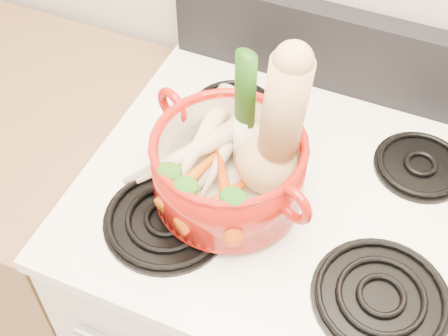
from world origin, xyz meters
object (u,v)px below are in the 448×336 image
at_px(squash, 281,129).
at_px(leek, 245,112).
at_px(dutch_oven, 229,169).
at_px(stove_body, 281,315).

relative_size(squash, leek, 1.09).
relative_size(dutch_oven, squash, 0.92).
distance_m(stove_body, leek, 0.67).
bearing_deg(stove_body, squash, -130.70).
height_order(dutch_oven, leek, leek).
relative_size(stove_body, squash, 3.24).
height_order(squash, leek, squash).
bearing_deg(stove_body, leek, -170.30).
distance_m(stove_body, dutch_oven, 0.59).
height_order(stove_body, squash, squash).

